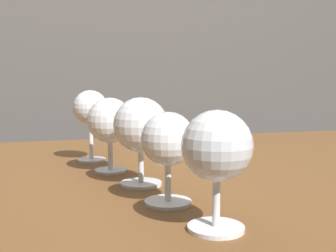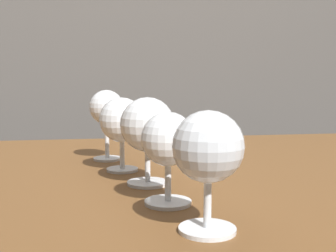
# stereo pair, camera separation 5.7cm
# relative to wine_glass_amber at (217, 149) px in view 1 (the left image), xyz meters

# --- Properties ---
(dining_table) EXTENTS (1.58, 0.89, 0.76)m
(dining_table) POSITION_rel_wine_glass_amber_xyz_m (0.07, 0.32, -0.18)
(dining_table) COLOR brown
(dining_table) RESTS_ON ground_plane
(wine_glass_amber) EXTENTS (0.08, 0.08, 0.14)m
(wine_glass_amber) POSITION_rel_wine_glass_amber_xyz_m (0.00, 0.00, 0.00)
(wine_glass_amber) COLOR white
(wine_glass_amber) RESTS_ON dining_table
(wine_glass_white) EXTENTS (0.07, 0.07, 0.13)m
(wine_glass_white) POSITION_rel_wine_glass_amber_xyz_m (-0.03, 0.11, -0.01)
(wine_glass_white) COLOR white
(wine_glass_white) RESTS_ON dining_table
(wine_glass_merlot) EXTENTS (0.09, 0.09, 0.14)m
(wine_glass_merlot) POSITION_rel_wine_glass_amber_xyz_m (-0.04, 0.22, 0.00)
(wine_glass_merlot) COLOR white
(wine_glass_merlot) RESTS_ON dining_table
(wine_glass_empty) EXTENTS (0.08, 0.08, 0.14)m
(wine_glass_empty) POSITION_rel_wine_glass_amber_xyz_m (-0.08, 0.33, -0.00)
(wine_glass_empty) COLOR white
(wine_glass_empty) RESTS_ON dining_table
(wine_glass_pinot) EXTENTS (0.07, 0.07, 0.15)m
(wine_glass_pinot) POSITION_rel_wine_glass_amber_xyz_m (-0.11, 0.45, 0.01)
(wine_glass_pinot) COLOR white
(wine_glass_pinot) RESTS_ON dining_table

